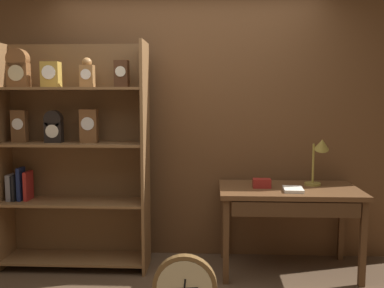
# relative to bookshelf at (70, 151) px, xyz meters

# --- Properties ---
(back_wood_panel) EXTENTS (4.80, 0.05, 2.60)m
(back_wood_panel) POSITION_rel_bookshelf_xyz_m (1.05, 0.37, 0.23)
(back_wood_panel) COLOR brown
(back_wood_panel) RESTS_ON ground
(bookshelf) EXTENTS (1.33, 0.38, 2.03)m
(bookshelf) POSITION_rel_bookshelf_xyz_m (0.00, 0.00, 0.00)
(bookshelf) COLOR brown
(bookshelf) RESTS_ON ground
(workbench) EXTENTS (1.21, 0.68, 0.76)m
(workbench) POSITION_rel_bookshelf_xyz_m (1.96, -0.06, -0.40)
(workbench) COLOR brown
(workbench) RESTS_ON ground
(desk_lamp) EXTENTS (0.21, 0.21, 0.45)m
(desk_lamp) POSITION_rel_bookshelf_xyz_m (2.23, 0.05, -0.02)
(desk_lamp) COLOR olive
(desk_lamp) RESTS_ON workbench
(toolbox_small) EXTENTS (0.16, 0.09, 0.08)m
(toolbox_small) POSITION_rel_bookshelf_xyz_m (1.72, -0.04, -0.27)
(toolbox_small) COLOR maroon
(toolbox_small) RESTS_ON workbench
(open_repair_manual) EXTENTS (0.18, 0.23, 0.02)m
(open_repair_manual) POSITION_rel_bookshelf_xyz_m (1.97, -0.16, -0.30)
(open_repair_manual) COLOR silver
(open_repair_manual) RESTS_ON workbench
(round_clock_large) EXTENTS (0.44, 0.11, 0.48)m
(round_clock_large) POSITION_rel_bookshelf_xyz_m (1.10, -0.96, -0.82)
(round_clock_large) COLOR brown
(round_clock_large) RESTS_ON ground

